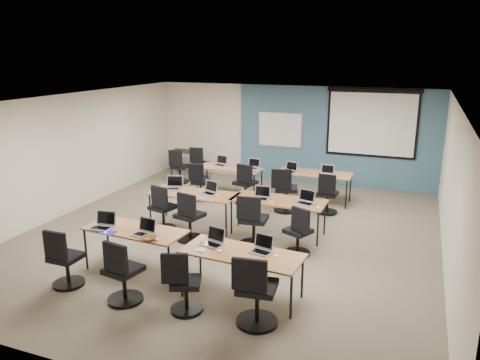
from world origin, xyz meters
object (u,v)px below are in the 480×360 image
at_px(laptop_2, 214,240).
at_px(laptop_3, 262,248).
at_px(training_table_front_left, 135,232).
at_px(laptop_0, 103,224).
at_px(task_chair_6, 253,225).
at_px(task_chair_9, 245,187).
at_px(training_table_mid_left, 194,195).
at_px(task_chair_0, 64,263).
at_px(utility_table, 186,154).
at_px(task_chair_4, 162,212).
at_px(training_table_back_right, 314,175).
at_px(laptop_10, 291,169).
at_px(task_chair_7, 298,235).
at_px(task_chair_2, 183,288).
at_px(laptop_5, 210,190).
at_px(projector_screen, 372,119).
at_px(laptop_1, 145,231).
at_px(whiteboard, 280,130).
at_px(training_table_mid_right, 278,202).
at_px(task_chair_5, 189,221).
at_px(training_table_front_right, 242,255).
at_px(laptop_6, 261,196).
at_px(spare_chair_b, 179,169).
at_px(laptop_8, 221,163).
at_px(laptop_9, 253,166).
at_px(task_chair_10, 285,194).
at_px(training_table_back_left, 229,169).
at_px(task_chair_11, 327,197).
at_px(laptop_7, 306,200).
at_px(laptop_11, 327,173).
at_px(spare_chair_a, 199,166).
at_px(task_chair_1, 122,277).

distance_m(laptop_2, laptop_3, 0.78).
distance_m(training_table_front_left, laptop_0, 0.57).
bearing_deg(task_chair_6, task_chair_9, 107.48).
distance_m(training_table_mid_left, task_chair_0, 3.24).
bearing_deg(laptop_3, utility_table, 139.56).
bearing_deg(task_chair_4, training_table_back_right, 65.09).
bearing_deg(laptop_10, task_chair_7, -57.96).
xyz_separation_m(task_chair_2, laptop_5, (-1.09, 3.26, 0.40)).
bearing_deg(projector_screen, laptop_1, -113.11).
height_order(whiteboard, training_table_mid_right, whiteboard).
xyz_separation_m(task_chair_0, task_chair_5, (0.97, 2.37, 0.02)).
bearing_deg(training_table_front_left, training_table_front_right, -2.80).
distance_m(training_table_front_left, training_table_front_right, 2.02).
height_order(laptop_6, task_chair_9, task_chair_9).
bearing_deg(spare_chair_b, projector_screen, 8.79).
height_order(laptop_8, laptop_10, laptop_8).
distance_m(laptop_5, laptop_10, 2.63).
bearing_deg(laptop_6, training_table_front_left, -125.27).
height_order(laptop_9, task_chair_10, task_chair_10).
bearing_deg(laptop_5, training_table_front_right, -37.07).
distance_m(training_table_back_left, task_chair_5, 3.15).
bearing_deg(laptop_3, spare_chair_b, 142.36).
relative_size(training_table_back_left, laptop_9, 5.28).
xyz_separation_m(laptop_3, task_chair_9, (-1.82, 4.11, -0.37)).
height_order(whiteboard, task_chair_4, whiteboard).
xyz_separation_m(laptop_1, laptop_3, (1.99, 0.06, -0.00)).
xyz_separation_m(laptop_2, task_chair_5, (-1.23, 1.53, -0.37)).
relative_size(task_chair_4, task_chair_11, 1.03).
bearing_deg(laptop_3, training_table_back_left, 131.01).
bearing_deg(training_table_front_left, utility_table, 113.73).
relative_size(laptop_6, laptop_10, 1.05).
xyz_separation_m(task_chair_2, laptop_10, (0.01, 5.64, 0.40)).
bearing_deg(laptop_7, laptop_2, -93.58).
bearing_deg(task_chair_7, laptop_10, 132.64).
distance_m(laptop_7, laptop_8, 3.65).
distance_m(laptop_11, task_chair_11, 0.82).
xyz_separation_m(laptop_8, task_chair_10, (2.01, -0.90, -0.36)).
xyz_separation_m(training_table_back_left, spare_chair_a, (-1.40, 1.10, -0.28)).
xyz_separation_m(whiteboard, laptop_8, (-1.08, -1.76, -0.66)).
bearing_deg(laptop_7, training_table_mid_right, -166.18).
bearing_deg(spare_chair_a, laptop_0, -87.65).
bearing_deg(task_chair_4, training_table_mid_left, 60.27).
bearing_deg(laptop_9, training_table_back_right, 7.69).
height_order(training_table_front_left, utility_table, utility_table).
xyz_separation_m(laptop_0, task_chair_2, (1.93, -0.80, -0.41)).
bearing_deg(laptop_1, task_chair_4, 121.99).
bearing_deg(task_chair_1, laptop_8, 109.12).
xyz_separation_m(training_table_mid_right, task_chair_9, (-1.32, 1.62, -0.27)).
bearing_deg(task_chair_6, laptop_10, 85.67).
bearing_deg(training_table_front_right, task_chair_11, 87.78).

